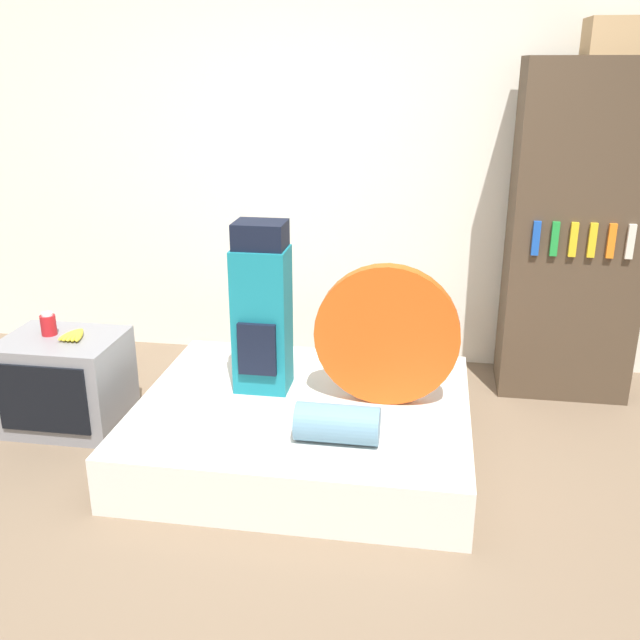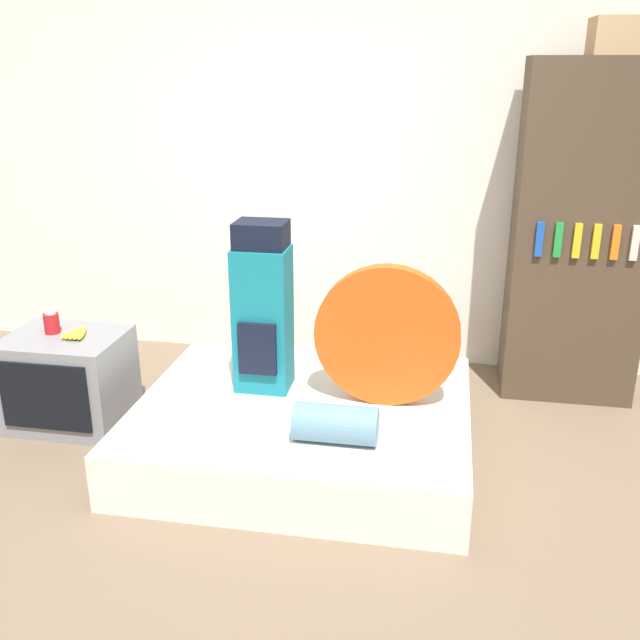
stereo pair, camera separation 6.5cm
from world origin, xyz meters
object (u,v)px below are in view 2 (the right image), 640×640
Objects in this scene: backpack at (263,310)px; canister at (52,323)px; tent_bag at (387,336)px; sleeping_roll at (336,424)px; bookshelf at (580,235)px; cardboard_box at (622,36)px; television at (69,380)px.

canister is (-1.20, -0.02, -0.14)m from backpack.
tent_bag reaches higher than canister.
bookshelf reaches higher than sleeping_roll.
bookshelf is 6.23× the size of cardboard_box.
sleeping_roll is 1.22× the size of cardboard_box.
television is 0.33m from canister.
backpack reaches higher than television.
canister is 3.05m from bookshelf.
sleeping_roll is at bearing -16.60° from canister.
backpack is at bearing 132.35° from sleeping_roll.
television is 0.32× the size of bookshelf.
cardboard_box is (1.30, 1.44, 1.69)m from sleeping_roll.
canister reaches higher than sleeping_roll.
tent_bag is at bearing -138.26° from cardboard_box.
backpack reaches higher than sleeping_roll.
cardboard_box is (1.12, 1.00, 1.42)m from tent_bag.
sleeping_roll is at bearing -16.05° from television.
tent_bag is 0.37× the size of bookshelf.
bookshelf is 1.09m from cardboard_box.
backpack is 1.43× the size of television.
television is 4.92× the size of canister.
tent_bag is 2.06m from cardboard_box.
cardboard_box reaches higher than tent_bag.
backpack is 1.21m from canister.
cardboard_box is at bearing 47.91° from sleeping_roll.
sleeping_roll is 1.66m from television.
sleeping_roll is 2.58m from cardboard_box.
tent_bag is 0.55m from sleeping_roll.
tent_bag is (0.65, -0.07, -0.07)m from backpack.
bookshelf is (2.88, 0.91, 0.40)m from canister.
cardboard_box reaches higher than backpack.
cardboard_box reaches higher than bookshelf.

